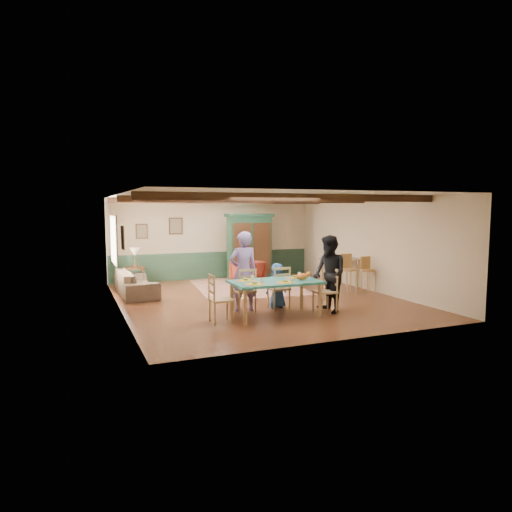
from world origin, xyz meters
name	(u,v)px	position (x,y,z in m)	size (l,w,h in m)	color
floor	(259,299)	(0.00, 0.00, 0.00)	(8.00, 8.00, 0.00)	#512716
wall_back	(214,239)	(0.00, 4.00, 1.35)	(7.00, 0.02, 2.70)	beige
wall_left	(119,253)	(-3.50, 0.00, 1.35)	(0.02, 8.00, 2.70)	beige
wall_right	(371,244)	(3.50, 0.00, 1.35)	(0.02, 8.00, 2.70)	beige
ceiling	(259,196)	(0.00, 0.00, 2.70)	(7.00, 8.00, 0.02)	white
wainscot_back	(214,265)	(0.00, 3.98, 0.45)	(6.95, 0.03, 0.90)	#203A2A
ceiling_beam_front	(301,197)	(0.00, -2.30, 2.61)	(6.95, 0.16, 0.16)	black
ceiling_beam_mid	(253,200)	(0.00, 0.40, 2.61)	(6.95, 0.16, 0.16)	black
ceiling_beam_back	(223,201)	(0.00, 3.00, 2.61)	(6.95, 0.16, 0.16)	black
window_left	(113,240)	(-3.47, 1.70, 1.55)	(0.06, 1.60, 1.30)	white
picture_left_wall	(123,237)	(-3.47, -0.60, 1.75)	(0.04, 0.42, 0.52)	gray
picture_back_a	(176,226)	(-1.30, 3.97, 1.80)	(0.45, 0.04, 0.55)	gray
picture_back_b	(142,231)	(-2.40, 3.97, 1.65)	(0.38, 0.04, 0.48)	gray
dining_table	(275,299)	(-0.44, -1.97, 0.40)	(1.94, 1.08, 0.81)	#226D65
dining_chair_far_left	(245,290)	(-0.86, -1.20, 0.51)	(0.45, 0.47, 1.02)	#A18050
dining_chair_far_right	(279,287)	(0.00, -1.20, 0.51)	(0.45, 0.47, 1.02)	#A18050
dining_chair_end_left	(221,299)	(-1.67, -1.96, 0.51)	(0.45, 0.47, 1.02)	#A18050
dining_chair_end_right	(325,291)	(0.80, -1.99, 0.51)	(0.45, 0.47, 1.02)	#A18050
person_man	(243,271)	(-0.86, -1.11, 0.93)	(0.68, 0.44, 1.86)	#705DA0
person_woman	(329,274)	(0.91, -1.99, 0.89)	(0.86, 0.67, 1.78)	black
person_child	(277,286)	(0.00, -1.12, 0.54)	(0.53, 0.34, 1.08)	#214A87
cat	(302,276)	(0.15, -2.09, 0.90)	(0.39, 0.15, 0.19)	orange
place_setting_near_left	(255,282)	(-1.03, -2.24, 0.86)	(0.43, 0.32, 0.11)	yellow
place_setting_near_center	(285,280)	(-0.33, -2.25, 0.86)	(0.43, 0.32, 0.11)	yellow
place_setting_far_left	(246,278)	(-1.03, -1.70, 0.86)	(0.43, 0.32, 0.11)	yellow
place_setting_far_right	(294,275)	(0.16, -1.71, 0.86)	(0.43, 0.32, 0.11)	yellow
area_rug	(247,287)	(0.40, 1.86, 0.01)	(3.02, 3.58, 0.01)	beige
armoire	(249,247)	(0.99, 3.20, 1.10)	(1.56, 0.62, 2.20)	#133122
armchair	(248,273)	(0.52, 2.16, 0.38)	(0.82, 0.85, 0.77)	#4C130F
sofa	(136,283)	(-2.90, 1.84, 0.33)	(2.29, 0.89, 0.67)	#3C3025
end_table	(135,278)	(-2.77, 2.96, 0.32)	(0.52, 0.52, 0.63)	black
table_lamp	(135,257)	(-2.77, 2.96, 0.92)	(0.32, 0.32, 0.58)	#D8B58C
counter_table	(339,273)	(2.92, 0.71, 0.45)	(1.07, 0.63, 0.90)	tan
bar_stool_left	(349,274)	(2.60, -0.27, 0.56)	(0.39, 0.43, 1.11)	#A87B41
bar_stool_right	(369,275)	(3.28, -0.24, 0.51)	(0.36, 0.39, 1.01)	#A87B41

